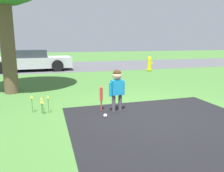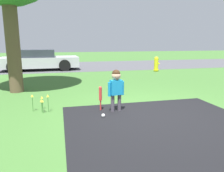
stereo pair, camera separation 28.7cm
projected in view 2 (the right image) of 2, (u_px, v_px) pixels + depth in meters
The scene contains 8 objects.
ground_plane at pixel (150, 114), 4.93m from camera, with size 60.00×60.00×0.00m, color #3D6B2D.
street_strip at pixel (89, 66), 14.76m from camera, with size 40.00×6.00×0.01m.
child at pixel (116, 85), 5.03m from camera, with size 0.40×0.21×0.99m.
baseball_bat at pixel (100, 95), 5.14m from camera, with size 0.07×0.07×0.59m.
sports_ball at pixel (103, 115), 4.73m from camera, with size 0.08×0.08×0.08m.
fire_hydrant at pixel (156, 64), 11.92m from camera, with size 0.32×0.29×0.81m.
parked_car at pixel (39, 60), 12.55m from camera, with size 4.33×2.15×1.17m.
flower_bed at pixel (41, 99), 5.07m from camera, with size 0.42×0.38×0.42m.
Camera 2 is at (-1.93, -4.37, 1.62)m, focal length 35.00 mm.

